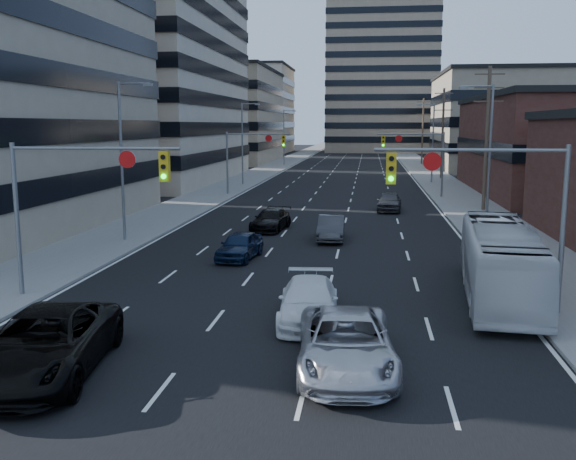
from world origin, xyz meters
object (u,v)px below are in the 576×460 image
Objects in this scene: white_van at (309,301)px; black_pickup at (45,344)px; silver_suv at (346,343)px; sedan_blue at (240,246)px; transit_bus at (500,262)px.

black_pickup is at bearing -143.10° from white_van.
silver_suv is at bearing 1.96° from black_pickup.
black_pickup is 1.12× the size of silver_suv.
white_van is 1.21× the size of sedan_blue.
transit_bus is at bearing -21.57° from sedan_blue.
sedan_blue is (-4.38, 9.85, -0.02)m from white_van.
silver_suv is (8.01, 1.31, -0.09)m from black_pickup.
transit_bus is (13.60, 9.39, 0.59)m from black_pickup.
sedan_blue is at bearing 74.57° from black_pickup.
sedan_blue is (-5.81, 14.13, -0.09)m from silver_suv.
silver_suv is (1.43, -4.29, 0.07)m from white_van.
transit_bus reaches higher than black_pickup.
black_pickup is 8.64m from white_van.
white_van is at bearing 33.07° from black_pickup.
transit_bus is (5.59, 8.08, 0.68)m from silver_suv.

